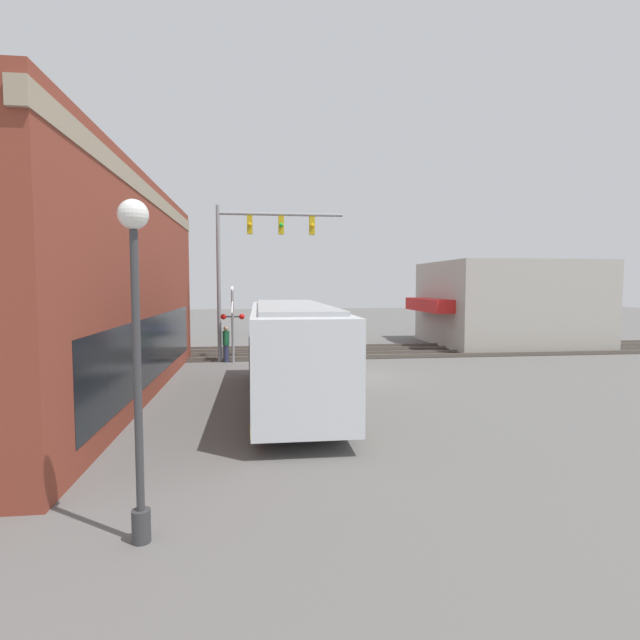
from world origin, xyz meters
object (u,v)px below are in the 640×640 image
object	(u,v)px
parked_car_red	(315,333)
pedestrian_at_crossing	(226,344)
crossing_signal	(233,317)
streetlamp	(136,342)
parked_car_blue	(272,325)
city_bus	(292,348)

from	to	relation	value
parked_car_red	pedestrian_at_crossing	distance (m)	8.79
crossing_signal	streetlamp	world-z (taller)	streetlamp
crossing_signal	parked_car_red	xyz separation A→B (m)	(7.17, -4.94, -1.59)
parked_car_blue	streetlamp	bearing A→B (deg)	174.93
pedestrian_at_crossing	parked_car_red	bearing A→B (deg)	-37.06
city_bus	streetlamp	xyz separation A→B (m)	(-8.72, 2.87, 1.26)
crossing_signal	pedestrian_at_crossing	distance (m)	1.42
crossing_signal	parked_car_red	bearing A→B (deg)	-34.58
streetlamp	pedestrian_at_crossing	world-z (taller)	streetlamp
parked_car_blue	parked_car_red	bearing A→B (deg)	-161.21
parked_car_red	pedestrian_at_crossing	xyz separation A→B (m)	(-7.01, 5.29, 0.23)
streetlamp	parked_car_blue	distance (m)	32.55
crossing_signal	streetlamp	bearing A→B (deg)	178.27
streetlamp	parked_car_blue	xyz separation A→B (m)	(32.33, -2.87, -2.42)
pedestrian_at_crossing	parked_car_blue	bearing A→B (deg)	-10.42
parked_car_red	city_bus	bearing A→B (deg)	170.76
city_bus	pedestrian_at_crossing	bearing A→B (deg)	16.72
streetlamp	parked_car_red	xyz separation A→B (m)	(24.69, -5.47, -2.35)
city_bus	parked_car_blue	distance (m)	23.65
city_bus	parked_car_blue	size ratio (longest dim) A/B	2.63
crossing_signal	parked_car_red	size ratio (longest dim) A/B	0.88
parked_car_red	parked_car_blue	xyz separation A→B (m)	(7.64, 2.60, -0.07)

